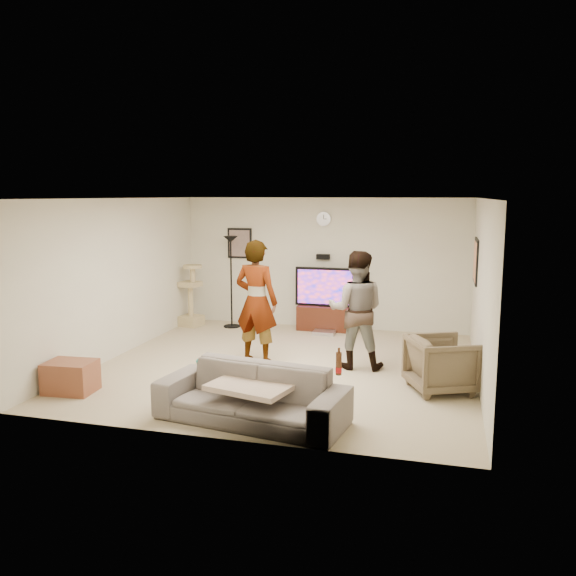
% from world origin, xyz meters
% --- Properties ---
extents(floor, '(5.50, 5.50, 0.02)m').
position_xyz_m(floor, '(0.00, 0.00, -0.01)').
color(floor, tan).
rests_on(floor, ground).
extents(ceiling, '(5.50, 5.50, 0.02)m').
position_xyz_m(ceiling, '(0.00, 0.00, 2.51)').
color(ceiling, white).
rests_on(ceiling, wall_back).
extents(wall_back, '(5.50, 0.04, 2.50)m').
position_xyz_m(wall_back, '(0.00, 2.75, 1.25)').
color(wall_back, beige).
rests_on(wall_back, floor).
extents(wall_front, '(5.50, 0.04, 2.50)m').
position_xyz_m(wall_front, '(0.00, -2.75, 1.25)').
color(wall_front, beige).
rests_on(wall_front, floor).
extents(wall_left, '(0.04, 5.50, 2.50)m').
position_xyz_m(wall_left, '(-2.75, 0.00, 1.25)').
color(wall_left, beige).
rests_on(wall_left, floor).
extents(wall_right, '(0.04, 5.50, 2.50)m').
position_xyz_m(wall_right, '(2.75, 0.00, 1.25)').
color(wall_right, beige).
rests_on(wall_right, floor).
extents(wall_clock, '(0.26, 0.04, 0.26)m').
position_xyz_m(wall_clock, '(0.00, 2.72, 2.10)').
color(wall_clock, white).
rests_on(wall_clock, wall_back).
extents(wall_speaker, '(0.25, 0.10, 0.10)m').
position_xyz_m(wall_speaker, '(0.00, 2.69, 1.38)').
color(wall_speaker, black).
rests_on(wall_speaker, wall_back).
extents(picture_back, '(0.42, 0.03, 0.52)m').
position_xyz_m(picture_back, '(-1.70, 2.73, 1.60)').
color(picture_back, '#745F5A').
rests_on(picture_back, wall_back).
extents(picture_right, '(0.03, 0.78, 0.62)m').
position_xyz_m(picture_right, '(2.73, 1.60, 1.50)').
color(picture_right, tan).
rests_on(picture_right, wall_right).
extents(tv_stand, '(1.11, 0.45, 0.46)m').
position_xyz_m(tv_stand, '(0.13, 2.50, 0.23)').
color(tv_stand, '#3B180D').
rests_on(tv_stand, floor).
extents(console_box, '(0.40, 0.30, 0.07)m').
position_xyz_m(console_box, '(0.15, 2.11, 0.04)').
color(console_box, silver).
rests_on(console_box, floor).
extents(tv, '(1.24, 0.08, 0.73)m').
position_xyz_m(tv, '(0.13, 2.50, 0.83)').
color(tv, black).
rests_on(tv, tv_stand).
extents(tv_screen, '(1.14, 0.01, 0.64)m').
position_xyz_m(tv_screen, '(0.13, 2.46, 0.83)').
color(tv_screen, '#F53C35').
rests_on(tv_screen, tv).
extents(floor_lamp, '(0.32, 0.32, 1.76)m').
position_xyz_m(floor_lamp, '(-1.72, 2.28, 0.88)').
color(floor_lamp, black).
rests_on(floor_lamp, floor).
extents(cat_tree, '(0.46, 0.46, 1.22)m').
position_xyz_m(cat_tree, '(-2.53, 2.16, 0.61)').
color(cat_tree, tan).
rests_on(cat_tree, floor).
extents(person_left, '(0.76, 0.56, 1.89)m').
position_xyz_m(person_left, '(-0.49, 0.08, 0.95)').
color(person_left, '#A4A6AD').
rests_on(person_left, floor).
extents(person_right, '(0.90, 0.73, 1.75)m').
position_xyz_m(person_right, '(1.02, 0.21, 0.87)').
color(person_right, '#335D83').
rests_on(person_right, floor).
extents(sofa, '(2.26, 1.16, 0.63)m').
position_xyz_m(sofa, '(0.20, -2.20, 0.32)').
color(sofa, '#675D58').
rests_on(sofa, floor).
extents(throw_blanket, '(1.04, 0.90, 0.06)m').
position_xyz_m(throw_blanket, '(0.21, -2.20, 0.43)').
color(throw_blanket, '#CDAF94').
rests_on(throw_blanket, sofa).
extents(beer_bottle, '(0.06, 0.06, 0.25)m').
position_xyz_m(beer_bottle, '(1.19, -2.20, 0.76)').
color(beer_bottle, '#43220F').
rests_on(beer_bottle, sofa).
extents(armchair, '(1.05, 1.04, 0.73)m').
position_xyz_m(armchair, '(2.26, -0.57, 0.36)').
color(armchair, brown).
rests_on(armchair, floor).
extents(side_table, '(0.65, 0.51, 0.41)m').
position_xyz_m(side_table, '(-2.40, -1.87, 0.21)').
color(side_table, brown).
rests_on(side_table, floor).
extents(toy_ball, '(0.09, 0.09, 0.09)m').
position_xyz_m(toy_ball, '(-1.31, -0.25, 0.04)').
color(toy_ball, '#18807D').
rests_on(toy_ball, floor).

